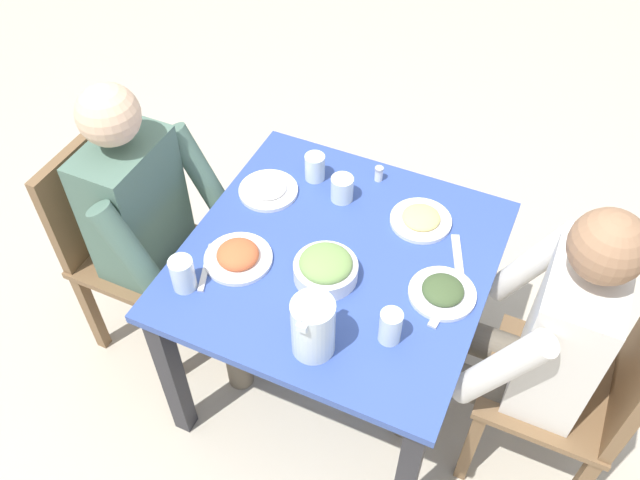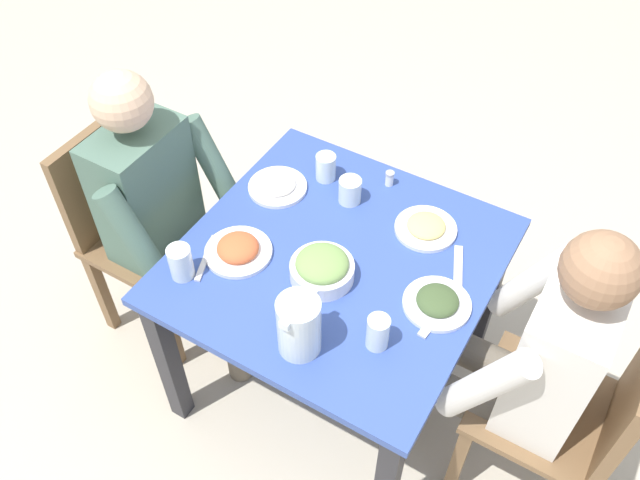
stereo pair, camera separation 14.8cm
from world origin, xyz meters
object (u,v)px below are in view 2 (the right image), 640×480
object	(u,v)px
diner_far	(170,215)
plate_yoghurt	(278,185)
salt_shaker	(390,178)
plate_rice_curry	(238,249)
diner_near	(520,355)
plate_fries	(426,227)
salad_bowl	(323,268)
water_glass_near_right	(350,191)
water_glass_far_right	(326,167)
chair_near	(577,413)
water_glass_far_left	(378,332)
water_glass_center	(181,262)
chair_far	(133,223)
plate_dolmas	(437,302)
dining_table	(336,280)
water_pitcher	(299,325)

from	to	relation	value
diner_far	plate_yoghurt	world-z (taller)	diner_far
salt_shaker	plate_rice_curry	bearing A→B (deg)	153.43
diner_near	plate_fries	xyz separation A→B (m)	(0.25, 0.42, 0.07)
salad_bowl	water_glass_near_right	distance (m)	0.34
diner_far	water_glass_far_right	size ratio (longest dim) A/B	12.24
chair_near	plate_fries	size ratio (longest dim) A/B	4.41
water_glass_far_left	water_glass_center	distance (m)	0.62
chair_far	water_glass_center	xyz separation A→B (m)	(-0.21, -0.44, 0.26)
plate_yoghurt	plate_dolmas	size ratio (longest dim) A/B	1.00
diner_far	plate_dolmas	bearing A→B (deg)	-85.80
chair_near	water_glass_near_right	distance (m)	0.97
diner_near	plate_fries	size ratio (longest dim) A/B	5.88
dining_table	water_glass_near_right	size ratio (longest dim) A/B	10.49
dining_table	plate_rice_curry	xyz separation A→B (m)	(-0.14, 0.27, 0.13)
chair_far	salt_shaker	distance (m)	0.95
dining_table	plate_rice_curry	size ratio (longest dim) A/B	4.41
plate_dolmas	water_glass_far_left	xyz separation A→B (m)	(-0.21, 0.09, 0.04)
water_pitcher	water_glass_center	distance (m)	0.44
water_pitcher	water_glass_near_right	size ratio (longest dim) A/B	2.15
plate_fries	salt_shaker	size ratio (longest dim) A/B	3.69
dining_table	water_glass_far_right	bearing A→B (deg)	35.96
plate_dolmas	dining_table	bearing A→B (deg)	87.85
plate_rice_curry	water_glass_far_left	size ratio (longest dim) A/B	1.93
diner_near	water_glass_near_right	distance (m)	0.74
salad_bowl	water_glass_far_right	size ratio (longest dim) A/B	2.02
diner_near	plate_rice_curry	bearing A→B (deg)	98.75
plate_fries	water_glass_center	distance (m)	0.77
chair_near	salad_bowl	distance (m)	0.85
plate_dolmas	water_glass_far_right	world-z (taller)	water_glass_far_right
plate_yoghurt	water_pitcher	bearing A→B (deg)	-141.28
diner_far	plate_rice_curry	size ratio (longest dim) A/B	5.57
diner_near	salad_bowl	bearing A→B (deg)	97.86
diner_far	plate_yoghurt	bearing A→B (deg)	-48.49
plate_rice_curry	water_glass_far_left	distance (m)	0.53
dining_table	plate_yoghurt	distance (m)	0.39
plate_rice_curry	water_glass_center	world-z (taller)	water_glass_center
diner_near	water_glass_near_right	size ratio (longest dim) A/B	13.26
plate_rice_curry	salt_shaker	distance (m)	0.58
chair_near	plate_fries	bearing A→B (deg)	67.94
dining_table	salad_bowl	world-z (taller)	salad_bowl
water_pitcher	water_glass_center	bearing A→B (deg)	85.29
salad_bowl	salt_shaker	bearing A→B (deg)	1.74
chair_far	plate_rice_curry	world-z (taller)	chair_far
chair_near	chair_far	size ratio (longest dim) A/B	1.00
plate_dolmas	water_glass_center	xyz separation A→B (m)	(-0.28, 0.71, 0.04)
chair_far	plate_fries	world-z (taller)	chair_far
chair_far	water_pitcher	size ratio (longest dim) A/B	4.62
plate_fries	water_pitcher	bearing A→B (deg)	168.69
water_glass_far_right	plate_yoghurt	bearing A→B (deg)	139.19
chair_near	salad_bowl	world-z (taller)	chair_near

